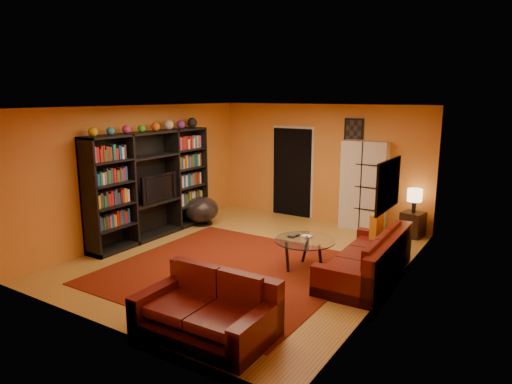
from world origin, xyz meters
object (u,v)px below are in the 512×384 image
Objects in this scene: entertainment_unit at (152,185)px; table_lamp at (415,196)px; loveseat at (209,309)px; coffee_table at (305,243)px; bowl_chair at (201,210)px; storage_cabinet at (364,185)px; sofa at (371,261)px; side_table at (413,224)px; tv at (156,187)px.

table_lamp is (4.43, 2.75, -0.21)m from entertainment_unit.
loveseat is 1.65× the size of coffee_table.
loveseat is at bearing -49.84° from bowl_chair.
bowl_chair is at bearing 76.94° from entertainment_unit.
loveseat is 5.25m from storage_cabinet.
storage_cabinet is 3.92× the size of table_lamp.
table_lamp reaches higher than bowl_chair.
storage_cabinet is (3.37, 2.80, -0.12)m from entertainment_unit.
coffee_table is 2.97m from table_lamp.
entertainment_unit is 4.17m from loveseat.
entertainment_unit is at bearing -178.88° from sofa.
table_lamp is at bearing -7.07° from storage_cabinet.
sofa is 1.07m from coffee_table.
entertainment_unit reaches higher than sofa.
loveseat is 3.41× the size of table_lamp.
coffee_table is 2.06× the size of table_lamp.
coffee_table is 1.96× the size of side_table.
table_lamp is at bearing -58.50° from tv.
loveseat reaches higher than bowl_chair.
coffee_table is (0.07, 2.41, 0.17)m from loveseat.
entertainment_unit is 3.05× the size of coffee_table.
entertainment_unit reaches higher than coffee_table.
side_table is at bearing -7.07° from storage_cabinet.
side_table is at bearing 31.85° from entertainment_unit.
tv is at bearing -144.90° from storage_cabinet.
sofa is 4.25m from bowl_chair.
entertainment_unit is 4.38m from storage_cabinet.
entertainment_unit reaches higher than side_table.
coffee_table is (3.38, -0.00, -0.60)m from entertainment_unit.
storage_cabinet is at bearing 177.30° from side_table.
tv reaches higher than table_lamp.
entertainment_unit is at bearing 143.81° from tv.
table_lamp reaches higher than coffee_table.
loveseat is 4.71m from bowl_chair.
tv is at bearing 51.85° from loveseat.
side_table is at bearing 20.65° from bowl_chair.
sofa is 4.49× the size of side_table.
entertainment_unit is 3.43m from coffee_table.
side_table is at bearing -58.50° from tv.
bowl_chair is (-3.10, 1.19, -0.12)m from coffee_table.
bowl_chair is 1.59× the size of table_lamp.
side_table is (4.43, 2.75, -0.80)m from entertainment_unit.
tv reaches higher than side_table.
sofa is (4.36, 0.15, -0.71)m from tv.
tv is 1.32m from bowl_chair.
table_lamp is at bearing 87.94° from sofa.
tv is at bearing -148.50° from table_lamp.
bowl_chair is (0.23, 1.12, -0.67)m from tv.
coffee_table is at bearing -110.86° from table_lamp.
storage_cabinet is 3.54m from bowl_chair.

